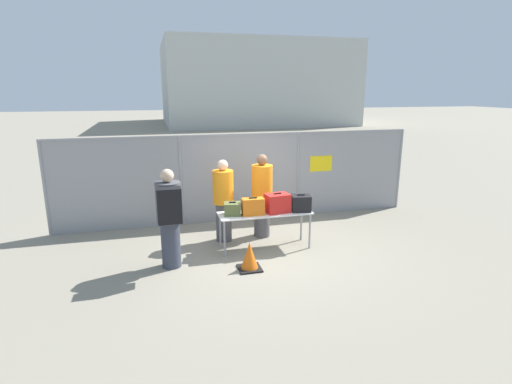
{
  "coord_description": "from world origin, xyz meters",
  "views": [
    {
      "loc": [
        -2.1,
        -7.36,
        3.18
      ],
      "look_at": [
        0.01,
        0.65,
        1.05
      ],
      "focal_mm": 28.0,
      "sensor_mm": 36.0,
      "label": 1
    }
  ],
  "objects_px": {
    "security_worker_far": "(223,200)",
    "traffic_cone": "(250,257)",
    "traveler_hooded": "(169,215)",
    "inspection_table": "(265,216)",
    "suitcase_olive": "(233,209)",
    "suitcase_black": "(301,203)",
    "suitcase_orange": "(253,207)",
    "utility_trailer": "(262,190)",
    "security_worker_near": "(262,195)",
    "suitcase_red": "(277,203)"
  },
  "relations": [
    {
      "from": "security_worker_far",
      "to": "traffic_cone",
      "type": "bearing_deg",
      "value": 72.97
    },
    {
      "from": "traveler_hooded",
      "to": "security_worker_far",
      "type": "bearing_deg",
      "value": 28.96
    },
    {
      "from": "inspection_table",
      "to": "suitcase_olive",
      "type": "distance_m",
      "value": 0.69
    },
    {
      "from": "suitcase_olive",
      "to": "suitcase_black",
      "type": "bearing_deg",
      "value": -4.27
    },
    {
      "from": "security_worker_far",
      "to": "traffic_cone",
      "type": "relative_size",
      "value": 3.43
    },
    {
      "from": "inspection_table",
      "to": "suitcase_orange",
      "type": "relative_size",
      "value": 4.3
    },
    {
      "from": "security_worker_far",
      "to": "traveler_hooded",
      "type": "bearing_deg",
      "value": 19.52
    },
    {
      "from": "suitcase_black",
      "to": "utility_trailer",
      "type": "height_order",
      "value": "suitcase_black"
    },
    {
      "from": "suitcase_olive",
      "to": "suitcase_orange",
      "type": "bearing_deg",
      "value": -16.36
    },
    {
      "from": "suitcase_black",
      "to": "inspection_table",
      "type": "bearing_deg",
      "value": 174.21
    },
    {
      "from": "security_worker_near",
      "to": "suitcase_red",
      "type": "bearing_deg",
      "value": 108.71
    },
    {
      "from": "utility_trailer",
      "to": "traffic_cone",
      "type": "xyz_separation_m",
      "value": [
        -1.38,
        -4.04,
        -0.19
      ]
    },
    {
      "from": "suitcase_olive",
      "to": "traffic_cone",
      "type": "xyz_separation_m",
      "value": [
        0.12,
        -0.93,
        -0.65
      ]
    },
    {
      "from": "security_worker_near",
      "to": "traffic_cone",
      "type": "bearing_deg",
      "value": 76.88
    },
    {
      "from": "suitcase_black",
      "to": "traffic_cone",
      "type": "distance_m",
      "value": 1.68
    },
    {
      "from": "security_worker_near",
      "to": "traffic_cone",
      "type": "height_order",
      "value": "security_worker_near"
    },
    {
      "from": "suitcase_red",
      "to": "traffic_cone",
      "type": "height_order",
      "value": "suitcase_red"
    },
    {
      "from": "inspection_table",
      "to": "utility_trailer",
      "type": "relative_size",
      "value": 0.48
    },
    {
      "from": "utility_trailer",
      "to": "suitcase_red",
      "type": "bearing_deg",
      "value": -100.38
    },
    {
      "from": "suitcase_black",
      "to": "traveler_hooded",
      "type": "xyz_separation_m",
      "value": [
        -2.65,
        -0.4,
        0.08
      ]
    },
    {
      "from": "suitcase_orange",
      "to": "security_worker_near",
      "type": "height_order",
      "value": "security_worker_near"
    },
    {
      "from": "inspection_table",
      "to": "suitcase_black",
      "type": "relative_size",
      "value": 4.39
    },
    {
      "from": "inspection_table",
      "to": "security_worker_near",
      "type": "bearing_deg",
      "value": 79.48
    },
    {
      "from": "utility_trailer",
      "to": "suitcase_orange",
      "type": "bearing_deg",
      "value": -108.88
    },
    {
      "from": "suitcase_black",
      "to": "suitcase_olive",
      "type": "bearing_deg",
      "value": 175.73
    },
    {
      "from": "inspection_table",
      "to": "suitcase_red",
      "type": "height_order",
      "value": "suitcase_red"
    },
    {
      "from": "suitcase_orange",
      "to": "security_worker_far",
      "type": "height_order",
      "value": "security_worker_far"
    },
    {
      "from": "security_worker_near",
      "to": "security_worker_far",
      "type": "relative_size",
      "value": 1.04
    },
    {
      "from": "suitcase_olive",
      "to": "security_worker_far",
      "type": "relative_size",
      "value": 0.21
    },
    {
      "from": "utility_trailer",
      "to": "suitcase_black",
      "type": "bearing_deg",
      "value": -91.6
    },
    {
      "from": "suitcase_black",
      "to": "traffic_cone",
      "type": "xyz_separation_m",
      "value": [
        -1.29,
        -0.82,
        -0.69
      ]
    },
    {
      "from": "suitcase_olive",
      "to": "traveler_hooded",
      "type": "relative_size",
      "value": 0.2
    },
    {
      "from": "inspection_table",
      "to": "suitcase_orange",
      "type": "xyz_separation_m",
      "value": [
        -0.28,
        -0.08,
        0.24
      ]
    },
    {
      "from": "suitcase_orange",
      "to": "utility_trailer",
      "type": "relative_size",
      "value": 0.11
    },
    {
      "from": "suitcase_orange",
      "to": "utility_trailer",
      "type": "xyz_separation_m",
      "value": [
        1.1,
        3.23,
        -0.5
      ]
    },
    {
      "from": "inspection_table",
      "to": "security_worker_near",
      "type": "height_order",
      "value": "security_worker_near"
    },
    {
      "from": "suitcase_red",
      "to": "security_worker_far",
      "type": "xyz_separation_m",
      "value": [
        -0.98,
        0.68,
        -0.04
      ]
    },
    {
      "from": "security_worker_far",
      "to": "suitcase_olive",
      "type": "bearing_deg",
      "value": 72.89
    },
    {
      "from": "inspection_table",
      "to": "security_worker_near",
      "type": "distance_m",
      "value": 0.76
    },
    {
      "from": "suitcase_black",
      "to": "security_worker_near",
      "type": "height_order",
      "value": "security_worker_near"
    },
    {
      "from": "traveler_hooded",
      "to": "utility_trailer",
      "type": "distance_m",
      "value": 4.58
    },
    {
      "from": "inspection_table",
      "to": "suitcase_olive",
      "type": "bearing_deg",
      "value": 177.43
    },
    {
      "from": "suitcase_red",
      "to": "suitcase_black",
      "type": "relative_size",
      "value": 1.18
    },
    {
      "from": "security_worker_far",
      "to": "traffic_cone",
      "type": "distance_m",
      "value": 1.69
    },
    {
      "from": "suitcase_olive",
      "to": "traffic_cone",
      "type": "relative_size",
      "value": 0.72
    },
    {
      "from": "suitcase_olive",
      "to": "utility_trailer",
      "type": "relative_size",
      "value": 0.1
    },
    {
      "from": "suitcase_olive",
      "to": "suitcase_red",
      "type": "xyz_separation_m",
      "value": [
        0.91,
        -0.07,
        0.07
      ]
    },
    {
      "from": "inspection_table",
      "to": "suitcase_orange",
      "type": "bearing_deg",
      "value": -163.0
    },
    {
      "from": "traffic_cone",
      "to": "suitcase_black",
      "type": "bearing_deg",
      "value": 32.53
    },
    {
      "from": "suitcase_black",
      "to": "security_worker_far",
      "type": "bearing_deg",
      "value": 154.04
    }
  ]
}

